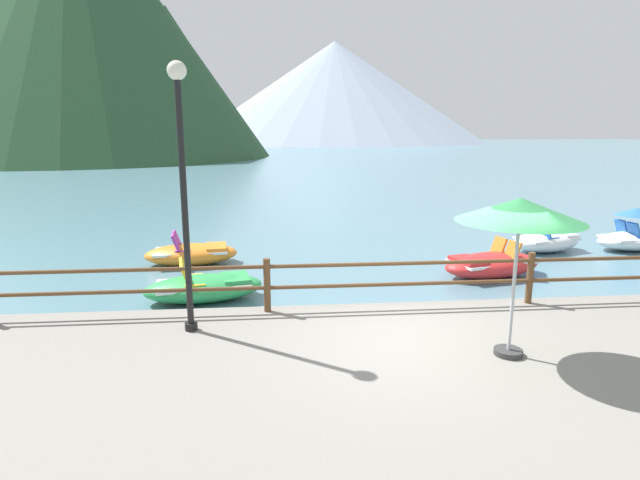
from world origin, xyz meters
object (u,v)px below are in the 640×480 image
(lamp_post, at_px, (183,175))
(pedal_boat_4, at_px, (192,254))
(pedal_boat_1, at_px, (637,236))
(beach_umbrella, at_px, (520,212))
(pedal_boat_3, at_px, (547,241))
(pedal_boat_0, at_px, (204,287))
(pedal_boat_2, at_px, (492,264))

(lamp_post, bearing_deg, pedal_boat_4, 98.36)
(lamp_post, relative_size, pedal_boat_1, 1.58)
(beach_umbrella, distance_m, pedal_boat_1, 10.68)
(pedal_boat_3, bearing_deg, lamp_post, -146.44)
(lamp_post, distance_m, pedal_boat_0, 3.69)
(pedal_boat_2, relative_size, pedal_boat_3, 1.17)
(pedal_boat_2, bearing_deg, beach_umbrella, -111.05)
(pedal_boat_0, bearing_deg, lamp_post, -87.27)
(lamp_post, height_order, pedal_boat_1, lamp_post)
(pedal_boat_2, xyz_separation_m, pedal_boat_4, (-7.42, 1.83, -0.01))
(lamp_post, xyz_separation_m, pedal_boat_2, (6.60, 3.80, -2.56))
(pedal_boat_1, relative_size, pedal_boat_2, 0.93)
(lamp_post, distance_m, beach_umbrella, 4.83)
(pedal_boat_1, height_order, pedal_boat_2, pedal_boat_1)
(pedal_boat_1, bearing_deg, pedal_boat_2, -157.15)
(pedal_boat_4, bearing_deg, beach_umbrella, -52.04)
(lamp_post, xyz_separation_m, pedal_boat_0, (-0.13, 2.63, -2.58))
(beach_umbrella, bearing_deg, pedal_boat_2, 68.95)
(beach_umbrella, relative_size, pedal_boat_3, 0.94)
(lamp_post, distance_m, pedal_boat_1, 13.68)
(beach_umbrella, xyz_separation_m, pedal_boat_4, (-5.44, 6.98, -2.16))
(lamp_post, xyz_separation_m, pedal_boat_4, (-0.83, 5.63, -2.58))
(pedal_boat_4, bearing_deg, pedal_boat_3, 2.97)
(lamp_post, relative_size, beach_umbrella, 1.83)
(pedal_boat_3, bearing_deg, pedal_boat_1, -1.49)
(pedal_boat_0, bearing_deg, pedal_boat_3, 20.53)
(pedal_boat_0, height_order, pedal_boat_3, pedal_boat_3)
(pedal_boat_2, bearing_deg, pedal_boat_4, 166.17)
(pedal_boat_1, xyz_separation_m, pedal_boat_3, (-2.74, 0.07, -0.10))
(pedal_boat_4, bearing_deg, pedal_boat_2, -13.83)
(pedal_boat_2, bearing_deg, pedal_boat_1, 22.85)
(beach_umbrella, relative_size, pedal_boat_1, 0.86)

